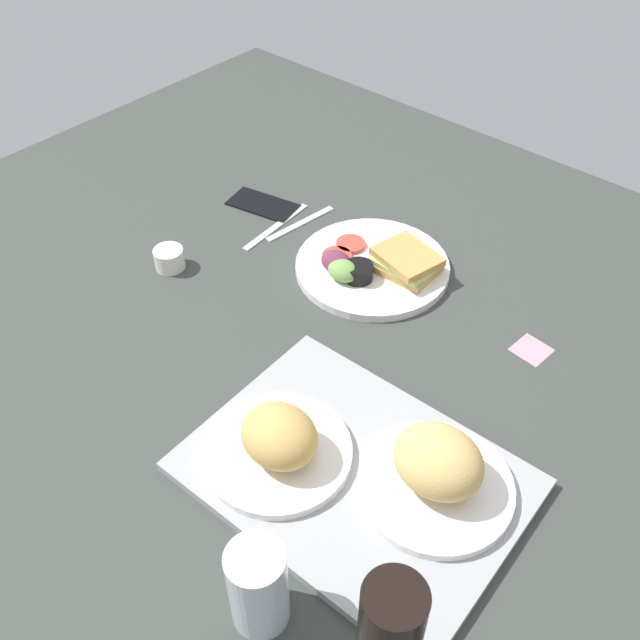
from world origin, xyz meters
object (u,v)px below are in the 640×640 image
(bread_plate_far, at_px, (279,443))
(fork, at_px, (300,223))
(bread_plate_near, at_px, (437,470))
(knife, at_px, (276,226))
(serving_tray, at_px, (354,475))
(plate_with_salad, at_px, (374,266))
(drinking_glass, at_px, (258,587))
(espresso_cup, at_px, (169,259))
(cell_phone, at_px, (263,204))
(sticky_note, at_px, (531,350))

(bread_plate_far, relative_size, fork, 1.25)
(bread_plate_near, distance_m, knife, 0.67)
(serving_tray, distance_m, plate_with_salad, 0.46)
(knife, bearing_deg, drinking_glass, 38.19)
(fork, bearing_deg, bread_plate_near, 65.94)
(espresso_cup, bearing_deg, bread_plate_far, 157.92)
(serving_tray, xyz_separation_m, knife, (0.50, -0.36, -0.01))
(drinking_glass, bearing_deg, espresso_cup, -31.14)
(fork, height_order, knife, same)
(cell_phone, bearing_deg, bread_plate_near, 140.54)
(plate_with_salad, height_order, sticky_note, plate_with_salad)
(bread_plate_near, height_order, plate_with_salad, bread_plate_near)
(bread_plate_far, xyz_separation_m, plate_with_salad, (0.16, -0.43, -0.03))
(fork, height_order, cell_phone, cell_phone)
(bread_plate_far, distance_m, cell_phone, 0.65)
(bread_plate_far, distance_m, knife, 0.57)
(serving_tray, distance_m, knife, 0.61)
(plate_with_salad, relative_size, drinking_glass, 2.15)
(bread_plate_far, relative_size, knife, 1.12)
(knife, distance_m, sticky_note, 0.56)
(bread_plate_near, xyz_separation_m, fork, (0.56, -0.35, -0.05))
(bread_plate_far, bearing_deg, serving_tray, -151.85)
(fork, relative_size, cell_phone, 1.18)
(bread_plate_near, distance_m, plate_with_salad, 0.48)
(bread_plate_near, height_order, drinking_glass, drinking_glass)
(espresso_cup, height_order, cell_phone, espresso_cup)
(serving_tray, xyz_separation_m, plate_with_salad, (0.26, -0.37, 0.01))
(bread_plate_far, distance_m, drinking_glass, 0.22)
(serving_tray, distance_m, cell_phone, 0.69)
(cell_phone, xyz_separation_m, sticky_note, (-0.63, 0.01, -0.00))
(cell_phone, distance_m, sticky_note, 0.63)
(espresso_cup, bearing_deg, fork, -109.26)
(serving_tray, distance_m, bread_plate_near, 0.12)
(bread_plate_near, bearing_deg, cell_phone, -27.24)
(serving_tray, relative_size, bread_plate_near, 2.11)
(serving_tray, height_order, bread_plate_near, bread_plate_near)
(bread_plate_near, distance_m, drinking_glass, 0.28)
(bread_plate_far, distance_m, espresso_cup, 0.50)
(fork, bearing_deg, knife, -29.32)
(serving_tray, bearing_deg, sticky_note, -99.26)
(drinking_glass, xyz_separation_m, cell_phone, (0.61, -0.62, -0.06))
(fork, height_order, sticky_note, fork)
(bread_plate_far, distance_m, sticky_note, 0.47)
(drinking_glass, bearing_deg, knife, -47.55)
(plate_with_salad, xyz_separation_m, knife, (0.24, 0.02, -0.01))
(plate_with_salad, distance_m, espresso_cup, 0.38)
(drinking_glass, distance_m, sticky_note, 0.62)
(drinking_glass, relative_size, fork, 0.79)
(espresso_cup, bearing_deg, plate_with_salad, -141.37)
(drinking_glass, bearing_deg, sticky_note, -92.55)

